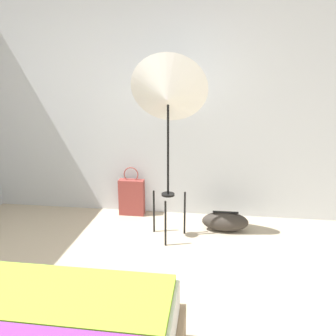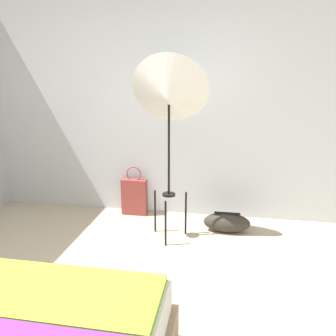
{
  "view_description": "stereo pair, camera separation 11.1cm",
  "coord_description": "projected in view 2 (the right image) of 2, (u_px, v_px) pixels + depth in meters",
  "views": [
    {
      "loc": [
        0.88,
        -1.42,
        1.56
      ],
      "look_at": [
        0.5,
        1.42,
        0.79
      ],
      "focal_mm": 35.0,
      "sensor_mm": 36.0,
      "label": 1
    },
    {
      "loc": [
        0.99,
        -1.41,
        1.56
      ],
      "look_at": [
        0.5,
        1.42,
        0.79
      ],
      "focal_mm": 35.0,
      "sensor_mm": 36.0,
      "label": 2
    }
  ],
  "objects": [
    {
      "name": "wall_back",
      "position": [
        138.0,
        104.0,
        3.75
      ],
      "size": [
        8.0,
        0.05,
        2.6
      ],
      "color": "#B7BCC1",
      "rests_on": "ground_plane"
    },
    {
      "name": "photo_umbrella",
      "position": [
        169.0,
        96.0,
        3.01
      ],
      "size": [
        0.73,
        0.53,
        1.8
      ],
      "color": "black",
      "rests_on": "ground_plane"
    },
    {
      "name": "tote_bag",
      "position": [
        134.0,
        196.0,
        3.9
      ],
      "size": [
        0.3,
        0.11,
        0.59
      ],
      "color": "brown",
      "rests_on": "ground_plane"
    },
    {
      "name": "duffel_bag",
      "position": [
        227.0,
        222.0,
        3.46
      ],
      "size": [
        0.49,
        0.21,
        0.21
      ],
      "color": "#332D28",
      "rests_on": "ground_plane"
    }
  ]
}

